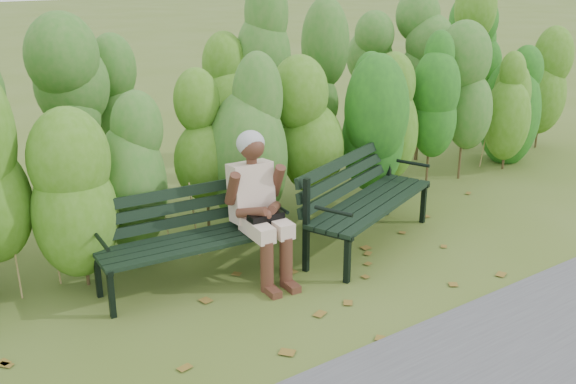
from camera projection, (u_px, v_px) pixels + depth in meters
ground at (312, 288)px, 5.64m from camera, size 80.00×80.00×0.00m
hedge_band at (200, 102)px, 6.65m from camera, size 11.04×1.67×2.42m
leaf_litter at (332, 290)px, 5.59m from camera, size 5.72×2.27×0.01m
bench_left at (190, 230)px, 5.61m from camera, size 1.64×0.67×0.80m
bench_right at (362, 193)px, 6.36m from camera, size 1.80×1.14×0.86m
seated_woman at (258, 199)px, 5.66m from camera, size 0.53×0.78×1.26m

